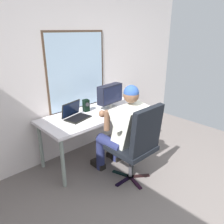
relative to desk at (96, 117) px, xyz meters
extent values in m
cube|color=silver|center=(-0.03, 0.42, 0.62)|extent=(4.84, 0.06, 2.57)
cube|color=#4C3828|center=(-0.04, 0.39, 0.63)|extent=(1.03, 0.01, 1.18)
cube|color=silver|center=(-0.04, 0.38, 0.63)|extent=(0.97, 0.02, 1.12)
cylinder|color=gray|center=(-0.78, -0.30, -0.32)|extent=(0.05, 0.05, 0.69)
cylinder|color=gray|center=(0.78, -0.30, -0.32)|extent=(0.05, 0.05, 0.69)
cylinder|color=gray|center=(-0.78, 0.30, -0.32)|extent=(0.05, 0.05, 0.69)
cylinder|color=gray|center=(0.78, 0.30, -0.32)|extent=(0.05, 0.05, 0.69)
cube|color=silver|center=(0.00, 0.00, 0.05)|extent=(1.70, 0.72, 0.04)
cube|color=black|center=(-0.17, -0.75, -0.66)|extent=(0.27, 0.05, 0.02)
cube|color=black|center=(-0.08, -0.88, -0.66)|extent=(0.12, 0.27, 0.02)
cube|color=black|center=(0.07, -0.83, -0.66)|extent=(0.24, 0.19, 0.02)
cube|color=black|center=(0.07, -0.67, -0.66)|extent=(0.24, 0.20, 0.02)
cube|color=black|center=(-0.08, -0.63, -0.66)|extent=(0.13, 0.27, 0.02)
cylinder|color=black|center=(-0.04, -0.75, -0.66)|extent=(0.10, 0.10, 0.02)
cylinder|color=#3F3F44|center=(-0.04, -0.75, -0.43)|extent=(0.05, 0.05, 0.43)
cube|color=black|center=(-0.04, -0.75, -0.20)|extent=(0.52, 0.52, 0.06)
cube|color=black|center=(-0.03, -0.98, 0.12)|extent=(0.49, 0.12, 0.58)
cylinder|color=navy|center=(0.12, -0.52, -0.17)|extent=(0.15, 0.41, 0.15)
cylinder|color=navy|center=(0.12, -0.32, -0.42)|extent=(0.12, 0.12, 0.50)
cube|color=black|center=(0.12, -0.26, -0.63)|extent=(0.10, 0.24, 0.08)
cylinder|color=navy|center=(-0.20, -0.52, -0.17)|extent=(0.15, 0.41, 0.15)
cylinder|color=navy|center=(-0.20, -0.32, -0.42)|extent=(0.12, 0.12, 0.50)
cube|color=black|center=(-0.20, -0.26, -0.63)|extent=(0.10, 0.24, 0.08)
cube|color=silver|center=(-0.04, -0.72, 0.10)|extent=(0.38, 0.34, 0.58)
sphere|color=brown|center=(-0.04, -0.72, 0.50)|extent=(0.19, 0.19, 0.19)
sphere|color=#2D4F97|center=(-0.04, -0.72, 0.53)|extent=(0.19, 0.19, 0.19)
cylinder|color=silver|center=(0.18, -0.67, 0.22)|extent=(0.09, 0.20, 0.29)
cylinder|color=brown|center=(0.18, -0.58, 0.08)|extent=(0.08, 0.18, 0.27)
sphere|color=brown|center=(0.18, -0.54, 0.06)|extent=(0.09, 0.09, 0.09)
cylinder|color=silver|center=(-0.26, -0.68, 0.22)|extent=(0.09, 0.21, 0.29)
cylinder|color=brown|center=(-0.26, -0.53, 0.18)|extent=(0.08, 0.09, 0.26)
sphere|color=brown|center=(-0.26, -0.44, 0.24)|extent=(0.09, 0.09, 0.09)
cube|color=beige|center=(0.28, 0.00, 0.07)|extent=(0.30, 0.25, 0.02)
cylinder|color=beige|center=(0.28, 0.00, 0.12)|extent=(0.04, 0.04, 0.08)
cube|color=black|center=(0.28, 0.00, 0.30)|extent=(0.45, 0.18, 0.28)
cube|color=#191E38|center=(0.29, -0.07, 0.30)|extent=(0.40, 0.05, 0.24)
cube|color=black|center=(-0.34, -0.02, 0.07)|extent=(0.38, 0.29, 0.02)
cube|color=black|center=(-0.34, -0.02, 0.08)|extent=(0.35, 0.26, 0.00)
cube|color=black|center=(-0.36, 0.11, 0.19)|extent=(0.34, 0.12, 0.21)
cube|color=#0F1933|center=(-0.36, 0.10, 0.18)|extent=(0.32, 0.11, 0.19)
cylinder|color=silver|center=(0.59, -0.19, 0.07)|extent=(0.07, 0.07, 0.00)
cylinder|color=silver|center=(0.59, -0.19, 0.10)|extent=(0.01, 0.01, 0.07)
cylinder|color=silver|center=(0.59, -0.19, 0.18)|extent=(0.07, 0.07, 0.08)
cylinder|color=#551117|center=(0.59, -0.19, 0.16)|extent=(0.07, 0.07, 0.03)
cube|color=black|center=(-0.07, 0.15, 0.16)|extent=(0.09, 0.09, 0.18)
cylinder|color=#333338|center=(-0.07, 0.11, 0.18)|extent=(0.06, 0.01, 0.06)
camera|label=1|loc=(-1.92, -2.40, 1.24)|focal=35.13mm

